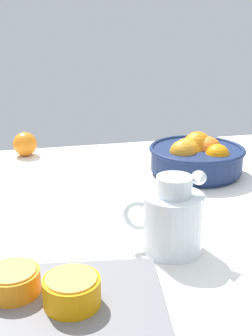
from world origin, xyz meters
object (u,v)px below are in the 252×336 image
juice_pitcher (172,223)px  loose_orange_4 (25,144)px  orange_half_1 (13,281)px  cutting_board (61,311)px  orange_half_0 (72,291)px  fruit_bowl (196,157)px

juice_pitcher → loose_orange_4: 70.90cm
orange_half_1 → juice_pitcher: bearing=19.4°
cutting_board → orange_half_0: bearing=2.5°
orange_half_1 → cutting_board: bearing=-37.2°
fruit_bowl → juice_pitcher: bearing=-117.5°
juice_pitcher → fruit_bowl: bearing=62.5°
juice_pitcher → orange_half_0: bearing=-143.5°
orange_half_1 → loose_orange_4: loose_orange_4 is taller
cutting_board → loose_orange_4: bearing=92.4°
orange_half_0 → cutting_board: bearing=-177.5°
fruit_bowl → cutting_board: fruit_bowl is taller
orange_half_0 → loose_orange_4: 81.33cm
juice_pitcher → loose_orange_4: size_ratio=2.09×
orange_half_1 → loose_orange_4: 76.28cm
fruit_bowl → loose_orange_4: size_ratio=3.52×
juice_pitcher → orange_half_1: juice_pitcher is taller
juice_pitcher → orange_half_0: 25.35cm
fruit_bowl → loose_orange_4: 53.30cm
orange_half_0 → loose_orange_4: bearing=93.7°
loose_orange_4 → orange_half_1: bearing=-92.4°
fruit_bowl → loose_orange_4: bearing=148.7°
orange_half_1 → loose_orange_4: (3.15, 76.22, -0.20)cm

